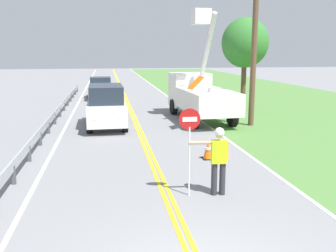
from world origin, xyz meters
The scene contains 14 objects.
grass_verge_right centered at (11.60, 20.00, 0.00)m, with size 16.00×110.00×0.01m, color #517F3D.
centerline_yellow_left centered at (-0.09, 20.00, 0.01)m, with size 0.11×110.00×0.01m, color yellow.
centerline_yellow_right centered at (0.09, 20.00, 0.01)m, with size 0.11×110.00×0.01m, color yellow.
edge_line_right centered at (3.60, 20.00, 0.01)m, with size 0.12×110.00×0.01m, color silver.
edge_line_left centered at (-3.60, 20.00, 0.01)m, with size 0.12×110.00×0.01m, color silver.
flagger_worker centered at (1.34, 3.86, 1.05)m, with size 1.08×0.28×1.83m.
stop_sign_paddle centered at (0.58, 3.93, 1.71)m, with size 0.56×0.04×2.33m.
utility_bucket_truck centered at (3.61, 15.14, 1.43)m, with size 2.67×6.91×5.97m.
oncoming_suv_nearest centered at (-1.53, 13.63, 1.06)m, with size 1.97×4.63×2.10m.
oncoming_sedan_second centered at (-1.96, 25.58, 0.83)m, with size 1.93×4.11×1.70m.
utility_pole_near centered at (5.80, 12.79, 4.59)m, with size 1.80×0.28×8.80m.
traffic_cone_lead centered at (1.99, 7.18, 0.34)m, with size 0.40×0.40×0.70m.
guardrail_left_shoulder centered at (-4.20, 15.86, 0.52)m, with size 0.10×32.00×0.71m.
roadside_tree_verge centered at (7.41, 18.31, 4.27)m, with size 3.00×3.00×5.90m.
Camera 1 is at (-1.49, -5.25, 3.75)m, focal length 40.05 mm.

